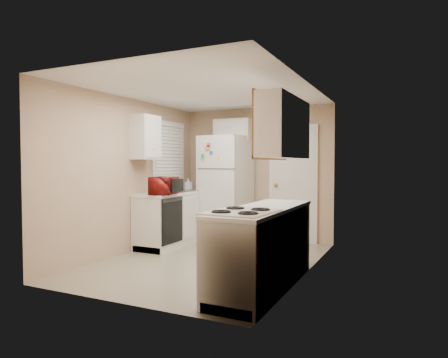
% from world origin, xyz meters
% --- Properties ---
extents(floor, '(3.80, 3.80, 0.00)m').
position_xyz_m(floor, '(0.00, 0.00, 0.00)').
color(floor, tan).
rests_on(floor, ground).
extents(ceiling, '(3.80, 3.80, 0.00)m').
position_xyz_m(ceiling, '(0.00, 0.00, 2.40)').
color(ceiling, white).
rests_on(ceiling, floor).
extents(wall_left, '(3.80, 3.80, 0.00)m').
position_xyz_m(wall_left, '(-1.40, 0.00, 1.20)').
color(wall_left, tan).
rests_on(wall_left, floor).
extents(wall_right, '(3.80, 3.80, 0.00)m').
position_xyz_m(wall_right, '(1.40, 0.00, 1.20)').
color(wall_right, tan).
rests_on(wall_right, floor).
extents(wall_back, '(2.80, 2.80, 0.00)m').
position_xyz_m(wall_back, '(0.00, 1.90, 1.20)').
color(wall_back, tan).
rests_on(wall_back, floor).
extents(wall_front, '(2.80, 2.80, 0.00)m').
position_xyz_m(wall_front, '(0.00, -1.90, 1.20)').
color(wall_front, tan).
rests_on(wall_front, floor).
extents(left_counter, '(0.60, 1.80, 0.90)m').
position_xyz_m(left_counter, '(-1.10, 0.90, 0.45)').
color(left_counter, silver).
rests_on(left_counter, floor).
extents(dishwasher, '(0.03, 0.58, 0.72)m').
position_xyz_m(dishwasher, '(-0.81, 0.30, 0.49)').
color(dishwasher, black).
rests_on(dishwasher, floor).
extents(sink, '(0.54, 0.74, 0.16)m').
position_xyz_m(sink, '(-1.10, 1.05, 0.86)').
color(sink, gray).
rests_on(sink, left_counter).
extents(microwave, '(0.55, 0.40, 0.33)m').
position_xyz_m(microwave, '(-0.92, 0.24, 1.05)').
color(microwave, maroon).
rests_on(microwave, left_counter).
extents(soap_bottle, '(0.12, 0.12, 0.22)m').
position_xyz_m(soap_bottle, '(-1.15, 1.39, 1.00)').
color(soap_bottle, white).
rests_on(soap_bottle, left_counter).
extents(window_blinds, '(0.10, 0.98, 1.08)m').
position_xyz_m(window_blinds, '(-1.36, 1.05, 1.60)').
color(window_blinds, silver).
rests_on(window_blinds, wall_left).
extents(upper_cabinet_left, '(0.30, 0.45, 0.70)m').
position_xyz_m(upper_cabinet_left, '(-1.25, 0.22, 1.80)').
color(upper_cabinet_left, silver).
rests_on(upper_cabinet_left, wall_left).
extents(refrigerator, '(0.87, 0.85, 1.88)m').
position_xyz_m(refrigerator, '(-0.46, 1.54, 0.94)').
color(refrigerator, silver).
rests_on(refrigerator, floor).
extents(cabinet_over_fridge, '(0.70, 0.30, 0.40)m').
position_xyz_m(cabinet_over_fridge, '(-0.40, 1.75, 2.00)').
color(cabinet_over_fridge, silver).
rests_on(cabinet_over_fridge, wall_back).
extents(interior_door, '(0.86, 0.06, 2.08)m').
position_xyz_m(interior_door, '(0.70, 1.86, 1.02)').
color(interior_door, silver).
rests_on(interior_door, floor).
extents(right_counter, '(0.60, 2.00, 0.90)m').
position_xyz_m(right_counter, '(1.10, -0.80, 0.45)').
color(right_counter, silver).
rests_on(right_counter, floor).
extents(stove, '(0.63, 0.76, 0.89)m').
position_xyz_m(stove, '(1.07, -1.35, 0.45)').
color(stove, silver).
rests_on(stove, floor).
extents(upper_cabinet_right, '(0.30, 1.20, 0.70)m').
position_xyz_m(upper_cabinet_right, '(1.25, -0.50, 1.80)').
color(upper_cabinet_right, silver).
rests_on(upper_cabinet_right, wall_right).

